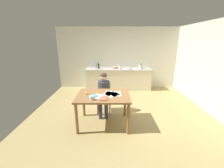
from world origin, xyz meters
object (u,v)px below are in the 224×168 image
at_px(coffee_mug, 92,98).
at_px(bottle_vinegar, 99,66).
at_px(candlestick, 87,92).
at_px(wine_glass_near_sink, 120,66).
at_px(sink_unit, 128,68).
at_px(person_seated, 104,91).
at_px(wine_glass_by_kettle, 118,66).
at_px(dining_table, 104,99).
at_px(stovetop_kettle, 141,66).
at_px(mixing_bowl, 115,67).
at_px(bottle_oil, 96,65).
at_px(chair_at_table, 104,96).
at_px(book_magazine, 103,99).
at_px(teacup_on_counter, 120,68).
at_px(book_cookery, 93,96).

bearing_deg(coffee_mug, bottle_vinegar, 92.23).
distance_m(candlestick, wine_glass_near_sink, 3.08).
distance_m(candlestick, sink_unit, 3.07).
bearing_deg(person_seated, coffee_mug, -103.43).
xyz_separation_m(candlestick, wine_glass_by_kettle, (0.85, 2.92, 0.15)).
xyz_separation_m(dining_table, wine_glass_near_sink, (0.53, 2.95, 0.33)).
xyz_separation_m(dining_table, bottle_vinegar, (-0.36, 2.84, 0.33)).
bearing_deg(dining_table, candlestick, 176.43).
height_order(bottle_vinegar, stovetop_kettle, bottle_vinegar).
bearing_deg(mixing_bowl, sink_unit, -7.56).
bearing_deg(bottle_oil, candlestick, -88.74).
bearing_deg(chair_at_table, candlestick, -119.16).
relative_size(sink_unit, bottle_vinegar, 1.43).
xyz_separation_m(book_magazine, stovetop_kettle, (1.42, 3.06, 0.20)).
height_order(candlestick, book_magazine, candlestick).
bearing_deg(coffee_mug, candlestick, 117.64).
relative_size(bottle_oil, teacup_on_counter, 2.51).
height_order(candlestick, bottle_vinegar, bottle_vinegar).
bearing_deg(wine_glass_near_sink, sink_unit, -22.38).
bearing_deg(bottle_oil, wine_glass_by_kettle, 3.50).
relative_size(mixing_bowl, teacup_on_counter, 1.56).
bearing_deg(chair_at_table, teacup_on_counter, 73.82).
bearing_deg(candlestick, wine_glass_by_kettle, 73.72).
relative_size(mixing_bowl, wine_glass_by_kettle, 1.27).
bearing_deg(sink_unit, person_seated, -112.22).
height_order(dining_table, teacup_on_counter, teacup_on_counter).
bearing_deg(book_magazine, candlestick, 136.37).
height_order(chair_at_table, wine_glass_near_sink, wine_glass_near_sink).
xyz_separation_m(person_seated, sink_unit, (0.91, 2.23, 0.24)).
bearing_deg(wine_glass_by_kettle, person_seated, -101.08).
bearing_deg(stovetop_kettle, bottle_vinegar, 178.63).
height_order(sink_unit, teacup_on_counter, sink_unit).
distance_m(chair_at_table, bottle_oil, 2.28).
bearing_deg(bottle_vinegar, book_cookery, -87.53).
bearing_deg(teacup_on_counter, dining_table, -101.45).
xyz_separation_m(person_seated, wine_glass_near_sink, (0.56, 2.38, 0.33)).
height_order(dining_table, book_magazine, book_magazine).
bearing_deg(bottle_vinegar, person_seated, -81.62).
height_order(chair_at_table, bottle_vinegar, bottle_vinegar).
bearing_deg(book_magazine, coffee_mug, -177.06).
bearing_deg(wine_glass_by_kettle, candlestick, -106.28).
xyz_separation_m(book_cookery, sink_unit, (1.12, 2.93, 0.13)).
relative_size(chair_at_table, stovetop_kettle, 3.96).
relative_size(candlestick, book_cookery, 1.09).
distance_m(candlestick, stovetop_kettle, 3.33).
distance_m(sink_unit, teacup_on_counter, 0.38).
bearing_deg(sink_unit, wine_glass_near_sink, 157.62).
bearing_deg(wine_glass_near_sink, book_cookery, -103.90).
relative_size(book_cookery, bottle_vinegar, 0.92).
height_order(book_magazine, wine_glass_by_kettle, wine_glass_by_kettle).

